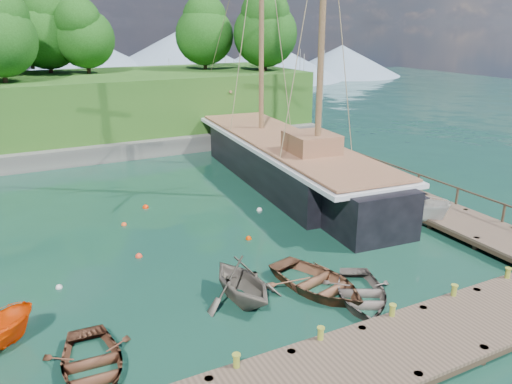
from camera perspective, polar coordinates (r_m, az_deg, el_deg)
ground at (r=21.41m, az=1.78°, el=-10.04°), size 160.00×160.00×0.00m
dock_near at (r=17.87m, az=18.30°, el=-15.89°), size 20.00×3.20×1.10m
dock_east at (r=32.72m, az=13.61°, el=0.65°), size 3.20×24.00×1.10m
bollard_0 at (r=16.13m, az=-2.21°, el=-21.00°), size 0.26×0.26×0.45m
bollard_1 at (r=17.32m, az=7.28°, el=-17.96°), size 0.26×0.26×0.45m
bollard_2 at (r=18.92m, az=15.10°, el=-15.02°), size 0.26×0.26×0.45m
bollard_3 at (r=20.82m, az=21.42°, el=-12.37°), size 0.26×0.26×0.45m
bollard_4 at (r=22.96m, az=26.53°, el=-10.08°), size 0.26×0.26×0.45m
rowboat_0 at (r=17.26m, az=-18.19°, el=-19.02°), size 3.08×4.14×0.82m
rowboat_1 at (r=20.02m, az=-1.62°, el=-12.26°), size 3.47×3.93×1.94m
rowboat_2 at (r=20.84m, az=6.99°, el=-11.05°), size 4.26×5.21×0.94m
rowboat_3 at (r=20.42m, az=11.88°, el=-12.02°), size 4.39×4.86×0.83m
cabin_boat_white at (r=28.76m, az=17.00°, el=-3.11°), size 2.85×4.90×1.78m
schooner at (r=34.08m, az=3.41°, el=3.27°), size 7.30×29.60×22.05m
mooring_buoy_0 at (r=22.34m, az=-21.57°, el=-10.17°), size 0.28×0.28×0.28m
mooring_buoy_1 at (r=24.00m, az=-13.23°, el=-7.23°), size 0.33×0.33×0.33m
mooring_buoy_2 at (r=25.18m, az=-0.86°, el=-5.41°), size 0.30×0.30×0.30m
mooring_buoy_3 at (r=28.92m, az=0.40°, el=-2.12°), size 0.32×0.32×0.32m
mooring_buoy_4 at (r=27.79m, az=-14.84°, el=-3.68°), size 0.29×0.29×0.29m
mooring_buoy_5 at (r=30.04m, az=-12.50°, el=-1.77°), size 0.36×0.36×0.36m
distant_ridge at (r=87.63m, az=-18.81°, el=13.92°), size 117.00×40.00×10.00m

